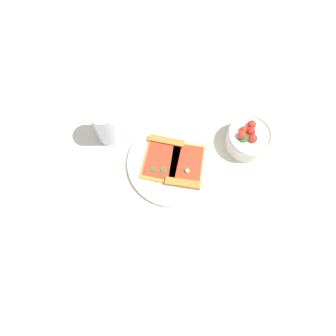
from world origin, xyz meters
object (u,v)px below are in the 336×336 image
at_px(pizza_slice_near, 163,156).
at_px(salad_bowl, 249,138).
at_px(plate, 172,163).
at_px(paper_napkin, 142,252).
at_px(soda_glass, 106,125).
at_px(pizza_slice_far, 186,167).

bearing_deg(pizza_slice_near, salad_bowl, 135.20).
distance_m(plate, paper_napkin, 0.26).
relative_size(plate, soda_glass, 1.87).
bearing_deg(paper_napkin, plate, -164.38).
distance_m(pizza_slice_near, soda_glass, 0.18).
bearing_deg(plate, paper_napkin, 15.62).
bearing_deg(salad_bowl, pizza_slice_near, -44.80).
relative_size(pizza_slice_far, soda_glass, 1.17).
distance_m(plate, salad_bowl, 0.23).
relative_size(pizza_slice_near, paper_napkin, 1.10).
bearing_deg(pizza_slice_far, soda_glass, -82.04).
distance_m(pizza_slice_far, soda_glass, 0.25).
distance_m(pizza_slice_far, paper_napkin, 0.26).
bearing_deg(pizza_slice_near, paper_napkin, 21.88).
bearing_deg(soda_glass, pizza_slice_far, 97.96).
bearing_deg(soda_glass, paper_napkin, 50.78).
height_order(pizza_slice_far, soda_glass, soda_glass).
xyz_separation_m(pizza_slice_far, paper_napkin, (0.26, 0.03, -0.02)).
height_order(pizza_slice_far, paper_napkin, pizza_slice_far).
bearing_deg(salad_bowl, plate, -39.21).
relative_size(pizza_slice_near, salad_bowl, 1.26).
bearing_deg(soda_glass, pizza_slice_near, 99.07).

